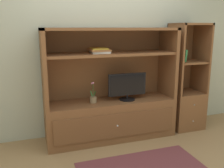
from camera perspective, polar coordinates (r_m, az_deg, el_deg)
name	(u,v)px	position (r m, az deg, el deg)	size (l,w,h in m)	color
ground_plane	(120,149)	(3.46, 1.91, -14.60)	(8.00, 8.00, 0.00)	#99754C
painted_rear_wall	(103,41)	(3.79, -1.96, 9.89)	(6.00, 0.10, 2.80)	#ADB29E
media_console	(111,105)	(3.63, -0.30, -4.92)	(1.87, 0.56, 1.59)	brown
tv_monitor	(127,86)	(3.57, 3.52, -0.50)	(0.57, 0.23, 0.39)	black
potted_plant	(93,99)	(3.48, -4.33, -3.33)	(0.10, 0.10, 0.29)	#8C7251
magazine_stack	(99,50)	(3.42, -2.94, 7.67)	(0.28, 0.34, 0.07)	silver
bookshelf_tall	(185,95)	(4.17, 16.42, -2.39)	(0.51, 0.48, 1.66)	brown
upright_book_row	(181,55)	(3.98, 15.53, 6.40)	(0.12, 0.15, 0.21)	#A56638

